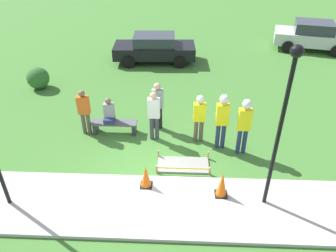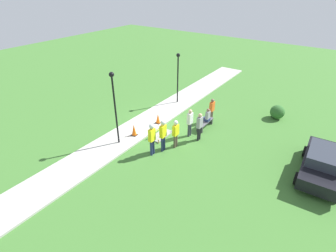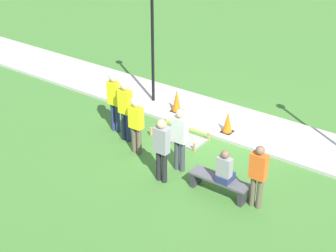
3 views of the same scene
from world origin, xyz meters
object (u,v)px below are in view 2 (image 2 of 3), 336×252
traffic_cone_near_patch (158,119)px  parked_car_black (323,163)px  worker_supervisor (176,132)px  person_seated_on_bench (207,116)px  park_bench (205,123)px  bystander_in_orange_shirt (212,109)px  worker_assistant (163,132)px  traffic_cone_far_patch (134,130)px  lamppost_near (114,99)px  lamppost_far (178,71)px  bystander_in_white_shirt (200,125)px  bystander_in_gray_shirt (190,121)px  worker_trainee (152,136)px

traffic_cone_near_patch → parked_car_black: size_ratio=0.16×
worker_supervisor → person_seated_on_bench: bearing=172.8°
traffic_cone_near_patch → park_bench: (-1.40, 2.78, -0.12)m
person_seated_on_bench → bystander_in_orange_shirt: 0.84m
worker_assistant → traffic_cone_far_patch: bearing=-94.1°
lamppost_near → lamppost_far: size_ratio=1.13×
park_bench → lamppost_near: size_ratio=0.37×
person_seated_on_bench → bystander_in_white_shirt: (1.67, 0.34, 0.22)m
lamppost_near → parked_car_black: size_ratio=1.01×
park_bench → lamppost_near: (4.60, -3.26, 2.56)m
worker_supervisor → lamppost_near: (1.66, -2.92, 1.85)m
park_bench → bystander_in_gray_shirt: (1.43, -0.31, 0.72)m
bystander_in_orange_shirt → lamppost_near: (5.59, -3.21, 1.93)m
traffic_cone_far_patch → parked_car_black: 10.31m
bystander_in_white_shirt → lamppost_near: lamppost_near is taller
lamppost_far → park_bench: bearing=58.7°
park_bench → bystander_in_gray_shirt: bearing=-12.3°
park_bench → bystander_in_white_shirt: (1.50, 0.39, 0.70)m
bystander_in_orange_shirt → lamppost_far: size_ratio=0.44×
bystander_in_gray_shirt → lamppost_near: 4.70m
lamppost_near → lamppost_far: (-6.78, -0.33, -0.29)m
worker_assistant → lamppost_far: bearing=-153.7°
park_bench → parked_car_black: bearing=82.9°
person_seated_on_bench → lamppost_far: 4.53m
person_seated_on_bench → bystander_in_orange_shirt: size_ratio=0.53×
worker_supervisor → traffic_cone_far_patch: bearing=-78.8°
worker_supervisor → bystander_in_gray_shirt: bearing=178.9°
traffic_cone_near_patch → worker_assistant: 3.15m
bystander_in_white_shirt → lamppost_near: (3.10, -3.66, 1.86)m
worker_supervisor → worker_assistant: 0.81m
worker_trainee → lamppost_far: 7.12m
worker_assistant → worker_trainee: 0.71m
bystander_in_gray_shirt → lamppost_far: bearing=-137.8°
person_seated_on_bench → lamppost_near: lamppost_near is taller
bystander_in_white_shirt → worker_supervisor: bearing=-27.1°
bystander_in_gray_shirt → lamppost_far: 5.12m
traffic_cone_near_patch → worker_assistant: worker_assistant is taller
park_bench → bystander_in_orange_shirt: bearing=-176.7°
traffic_cone_near_patch → person_seated_on_bench: bearing=118.8°
traffic_cone_far_patch → lamppost_far: (-5.65, -0.54, 2.12)m
bystander_in_gray_shirt → bystander_in_white_shirt: (0.07, 0.71, -0.01)m
worker_supervisor → worker_trainee: worker_trainee is taller
park_bench → bystander_in_white_shirt: size_ratio=0.88×
traffic_cone_near_patch → bystander_in_orange_shirt: 3.65m
worker_supervisor → worker_trainee: (1.36, -0.64, 0.17)m
park_bench → person_seated_on_bench: (-0.16, 0.05, 0.49)m
traffic_cone_far_patch → parked_car_black: bearing=104.6°
bystander_in_orange_shirt → traffic_cone_near_patch: bearing=-48.8°
park_bench → bystander_in_orange_shirt: size_ratio=0.94×
park_bench → person_seated_on_bench: bearing=162.7°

